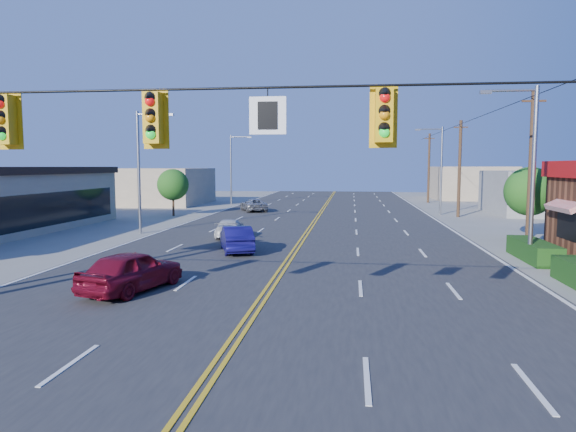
# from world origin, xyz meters

# --- Properties ---
(ground) EXTENTS (160.00, 160.00, 0.00)m
(ground) POSITION_xyz_m (0.00, 0.00, 0.00)
(ground) COLOR gray
(ground) RESTS_ON ground
(road) EXTENTS (20.00, 120.00, 0.06)m
(road) POSITION_xyz_m (0.00, 20.00, 0.03)
(road) COLOR #2D2D30
(road) RESTS_ON ground
(signal_span) EXTENTS (24.32, 0.34, 9.00)m
(signal_span) POSITION_xyz_m (-0.12, 0.00, 4.89)
(signal_span) COLOR #47301E
(signal_span) RESTS_ON ground
(streetlight_se) EXTENTS (2.55, 0.25, 8.00)m
(streetlight_se) POSITION_xyz_m (10.79, 14.00, 4.51)
(streetlight_se) COLOR gray
(streetlight_se) RESTS_ON ground
(streetlight_ne) EXTENTS (2.55, 0.25, 8.00)m
(streetlight_ne) POSITION_xyz_m (10.79, 38.00, 4.51)
(streetlight_ne) COLOR gray
(streetlight_ne) RESTS_ON ground
(streetlight_sw) EXTENTS (2.55, 0.25, 8.00)m
(streetlight_sw) POSITION_xyz_m (-10.79, 22.00, 4.51)
(streetlight_sw) COLOR gray
(streetlight_sw) RESTS_ON ground
(streetlight_nw) EXTENTS (2.55, 0.25, 8.00)m
(streetlight_nw) POSITION_xyz_m (-10.79, 48.00, 4.51)
(streetlight_nw) COLOR gray
(streetlight_nw) RESTS_ON ground
(utility_pole_near) EXTENTS (0.28, 0.28, 8.40)m
(utility_pole_near) POSITION_xyz_m (12.20, 18.00, 4.20)
(utility_pole_near) COLOR #47301E
(utility_pole_near) RESTS_ON ground
(utility_pole_mid) EXTENTS (0.28, 0.28, 8.40)m
(utility_pole_mid) POSITION_xyz_m (12.20, 36.00, 4.20)
(utility_pole_mid) COLOR #47301E
(utility_pole_mid) RESTS_ON ground
(utility_pole_far) EXTENTS (0.28, 0.28, 8.40)m
(utility_pole_far) POSITION_xyz_m (12.20, 54.00, 4.20)
(utility_pole_far) COLOR #47301E
(utility_pole_far) RESTS_ON ground
(tree_kfc_rear) EXTENTS (2.94, 2.94, 4.41)m
(tree_kfc_rear) POSITION_xyz_m (13.50, 22.00, 2.93)
(tree_kfc_rear) COLOR #47301E
(tree_kfc_rear) RESTS_ON ground
(tree_west) EXTENTS (2.80, 2.80, 4.20)m
(tree_west) POSITION_xyz_m (-13.00, 34.00, 2.79)
(tree_west) COLOR #47301E
(tree_west) RESTS_ON ground
(bld_east_mid) EXTENTS (12.00, 10.00, 4.00)m
(bld_east_mid) POSITION_xyz_m (22.00, 40.00, 2.00)
(bld_east_mid) COLOR gray
(bld_east_mid) RESTS_ON ground
(bld_west_far) EXTENTS (11.00, 12.00, 4.20)m
(bld_west_far) POSITION_xyz_m (-20.00, 48.00, 2.10)
(bld_west_far) COLOR tan
(bld_west_far) RESTS_ON ground
(bld_east_far) EXTENTS (10.00, 10.00, 4.40)m
(bld_east_far) POSITION_xyz_m (19.00, 62.00, 2.20)
(bld_east_far) COLOR tan
(bld_east_far) RESTS_ON ground
(car_magenta) EXTENTS (2.79, 4.57, 1.45)m
(car_magenta) POSITION_xyz_m (-4.75, 6.63, 0.73)
(car_magenta) COLOR maroon
(car_magenta) RESTS_ON ground
(car_blue) EXTENTS (2.66, 4.30, 1.34)m
(car_blue) POSITION_xyz_m (-2.97, 15.32, 0.67)
(car_blue) COLOR #130F57
(car_blue) RESTS_ON ground
(car_white) EXTENTS (2.01, 4.03, 1.13)m
(car_white) POSITION_xyz_m (-4.56, 20.52, 0.56)
(car_white) COLOR silver
(car_white) RESTS_ON ground
(car_silver) EXTENTS (3.57, 4.85, 1.23)m
(car_silver) POSITION_xyz_m (-6.61, 38.82, 0.61)
(car_silver) COLOR #9B9CA0
(car_silver) RESTS_ON ground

